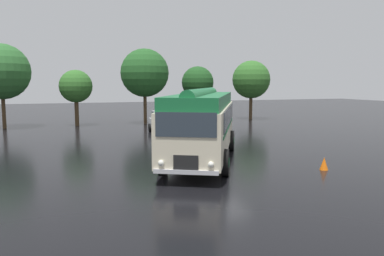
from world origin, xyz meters
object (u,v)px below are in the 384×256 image
object	(u,v)px
car_mid_left	(196,120)
car_near_left	(164,122)
vintage_bus	(202,121)
traffic_cone	(324,164)

from	to	relation	value
car_mid_left	car_near_left	bearing A→B (deg)	-166.39
vintage_bus	car_near_left	bearing A→B (deg)	84.95
car_near_left	car_mid_left	bearing A→B (deg)	13.61
vintage_bus	car_mid_left	xyz separation A→B (m)	(3.71, 10.88, -1.05)
car_near_left	traffic_cone	size ratio (longest dim) A/B	7.84
car_mid_left	traffic_cone	bearing A→B (deg)	-88.21
car_mid_left	traffic_cone	size ratio (longest dim) A/B	7.78
car_near_left	vintage_bus	bearing A→B (deg)	-95.05
vintage_bus	traffic_cone	distance (m)	5.87
vintage_bus	car_mid_left	world-z (taller)	vintage_bus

